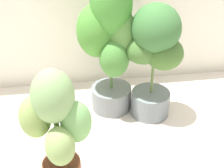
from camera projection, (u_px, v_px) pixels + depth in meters
ground_plane at (116, 156)px, 1.76m from camera, size 8.00×8.00×0.00m
potted_plant_back_center at (109, 38)px, 1.88m from camera, size 0.41×0.37×0.96m
potted_plant_front_left at (57, 129)px, 1.39m from camera, size 0.35×0.28×0.68m
potted_plant_back_right at (154, 53)px, 1.86m from camera, size 0.43×0.41×0.77m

